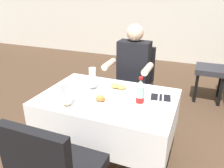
{
  "coord_description": "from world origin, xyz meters",
  "views": [
    {
      "loc": [
        0.63,
        -1.48,
        1.59
      ],
      "look_at": [
        -0.08,
        0.26,
        0.8
      ],
      "focal_mm": 35.93,
      "sensor_mm": 36.0,
      "label": 1
    }
  ],
  "objects_px": {
    "plate_far_diner": "(118,87)",
    "plate_near_camera": "(101,100)",
    "main_dining_table": "(108,113)",
    "beer_glass_left": "(66,95)",
    "cola_bottle_primary": "(140,96)",
    "chair_far_diner_seat": "(133,82)",
    "beer_glass_middle": "(93,79)",
    "seated_diner_far": "(132,73)",
    "napkin_cutlery_set": "(161,97)",
    "background_chair_left": "(218,66)"
  },
  "relations": [
    {
      "from": "plate_far_diner",
      "to": "beer_glass_left",
      "type": "height_order",
      "value": "beer_glass_left"
    },
    {
      "from": "beer_glass_left",
      "to": "cola_bottle_primary",
      "type": "distance_m",
      "value": 0.58
    },
    {
      "from": "main_dining_table",
      "to": "plate_far_diner",
      "type": "bearing_deg",
      "value": 79.62
    },
    {
      "from": "plate_near_camera",
      "to": "beer_glass_left",
      "type": "xyz_separation_m",
      "value": [
        -0.22,
        -0.17,
        0.09
      ]
    },
    {
      "from": "plate_near_camera",
      "to": "background_chair_left",
      "type": "xyz_separation_m",
      "value": [
        0.99,
        1.99,
        -0.18
      ]
    },
    {
      "from": "main_dining_table",
      "to": "background_chair_left",
      "type": "relative_size",
      "value": 1.23
    },
    {
      "from": "beer_glass_left",
      "to": "background_chair_left",
      "type": "bearing_deg",
      "value": 60.7
    },
    {
      "from": "napkin_cutlery_set",
      "to": "background_chair_left",
      "type": "distance_m",
      "value": 1.81
    },
    {
      "from": "seated_diner_far",
      "to": "plate_far_diner",
      "type": "bearing_deg",
      "value": -87.51
    },
    {
      "from": "chair_far_diner_seat",
      "to": "background_chair_left",
      "type": "distance_m",
      "value": 1.45
    },
    {
      "from": "plate_far_diner",
      "to": "beer_glass_left",
      "type": "relative_size",
      "value": 1.15
    },
    {
      "from": "plate_far_diner",
      "to": "beer_glass_middle",
      "type": "xyz_separation_m",
      "value": [
        -0.22,
        -0.1,
        0.09
      ]
    },
    {
      "from": "cola_bottle_primary",
      "to": "seated_diner_far",
      "type": "bearing_deg",
      "value": 111.03
    },
    {
      "from": "plate_near_camera",
      "to": "beer_glass_middle",
      "type": "xyz_separation_m",
      "value": [
        -0.18,
        0.21,
        0.09
      ]
    },
    {
      "from": "seated_diner_far",
      "to": "beer_glass_left",
      "type": "bearing_deg",
      "value": -103.91
    },
    {
      "from": "chair_far_diner_seat",
      "to": "beer_glass_middle",
      "type": "bearing_deg",
      "value": -104.94
    },
    {
      "from": "beer_glass_left",
      "to": "beer_glass_middle",
      "type": "relative_size",
      "value": 0.95
    },
    {
      "from": "napkin_cutlery_set",
      "to": "chair_far_diner_seat",
      "type": "bearing_deg",
      "value": 124.26
    },
    {
      "from": "napkin_cutlery_set",
      "to": "beer_glass_middle",
      "type": "bearing_deg",
      "value": -174.32
    },
    {
      "from": "chair_far_diner_seat",
      "to": "plate_far_diner",
      "type": "xyz_separation_m",
      "value": [
        0.03,
        -0.61,
        0.19
      ]
    },
    {
      "from": "plate_far_diner",
      "to": "background_chair_left",
      "type": "xyz_separation_m",
      "value": [
        0.95,
        1.69,
        -0.19
      ]
    },
    {
      "from": "main_dining_table",
      "to": "beer_glass_left",
      "type": "bearing_deg",
      "value": -128.03
    },
    {
      "from": "plate_far_diner",
      "to": "plate_near_camera",
      "type": "bearing_deg",
      "value": -97.65
    },
    {
      "from": "chair_far_diner_seat",
      "to": "beer_glass_left",
      "type": "relative_size",
      "value": 4.76
    },
    {
      "from": "cola_bottle_primary",
      "to": "plate_near_camera",
      "type": "bearing_deg",
      "value": 178.66
    },
    {
      "from": "seated_diner_far",
      "to": "beer_glass_left",
      "type": "height_order",
      "value": "seated_diner_far"
    },
    {
      "from": "beer_glass_left",
      "to": "beer_glass_middle",
      "type": "distance_m",
      "value": 0.38
    },
    {
      "from": "beer_glass_left",
      "to": "beer_glass_middle",
      "type": "height_order",
      "value": "beer_glass_middle"
    },
    {
      "from": "background_chair_left",
      "to": "beer_glass_middle",
      "type": "bearing_deg",
      "value": -123.32
    },
    {
      "from": "seated_diner_far",
      "to": "cola_bottle_primary",
      "type": "height_order",
      "value": "seated_diner_far"
    },
    {
      "from": "plate_far_diner",
      "to": "napkin_cutlery_set",
      "type": "xyz_separation_m",
      "value": [
        0.41,
        -0.03,
        -0.01
      ]
    },
    {
      "from": "plate_near_camera",
      "to": "napkin_cutlery_set",
      "type": "distance_m",
      "value": 0.53
    },
    {
      "from": "plate_near_camera",
      "to": "main_dining_table",
      "type": "bearing_deg",
      "value": 86.37
    },
    {
      "from": "seated_diner_far",
      "to": "plate_near_camera",
      "type": "bearing_deg",
      "value": -91.34
    },
    {
      "from": "cola_bottle_primary",
      "to": "napkin_cutlery_set",
      "type": "xyz_separation_m",
      "value": [
        0.12,
        0.28,
        -0.12
      ]
    },
    {
      "from": "beer_glass_middle",
      "to": "main_dining_table",
      "type": "bearing_deg",
      "value": -24.12
    },
    {
      "from": "beer_glass_middle",
      "to": "background_chair_left",
      "type": "height_order",
      "value": "background_chair_left"
    },
    {
      "from": "seated_diner_far",
      "to": "napkin_cutlery_set",
      "type": "bearing_deg",
      "value": -51.4
    },
    {
      "from": "plate_far_diner",
      "to": "beer_glass_middle",
      "type": "relative_size",
      "value": 1.09
    },
    {
      "from": "background_chair_left",
      "to": "plate_near_camera",
      "type": "bearing_deg",
      "value": -116.43
    },
    {
      "from": "plate_near_camera",
      "to": "background_chair_left",
      "type": "relative_size",
      "value": 0.25
    },
    {
      "from": "plate_far_diner",
      "to": "beer_glass_middle",
      "type": "height_order",
      "value": "beer_glass_middle"
    },
    {
      "from": "main_dining_table",
      "to": "beer_glass_left",
      "type": "distance_m",
      "value": 0.47
    },
    {
      "from": "plate_far_diner",
      "to": "main_dining_table",
      "type": "bearing_deg",
      "value": -100.38
    },
    {
      "from": "plate_near_camera",
      "to": "plate_far_diner",
      "type": "xyz_separation_m",
      "value": [
        0.04,
        0.31,
        0.0
      ]
    },
    {
      "from": "chair_far_diner_seat",
      "to": "napkin_cutlery_set",
      "type": "distance_m",
      "value": 0.8
    },
    {
      "from": "beer_glass_middle",
      "to": "chair_far_diner_seat",
      "type": "bearing_deg",
      "value": 75.06
    },
    {
      "from": "chair_far_diner_seat",
      "to": "beer_glass_middle",
      "type": "distance_m",
      "value": 0.79
    },
    {
      "from": "beer_glass_middle",
      "to": "cola_bottle_primary",
      "type": "relative_size",
      "value": 0.77
    },
    {
      "from": "background_chair_left",
      "to": "cola_bottle_primary",
      "type": "bearing_deg",
      "value": -108.16
    }
  ]
}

